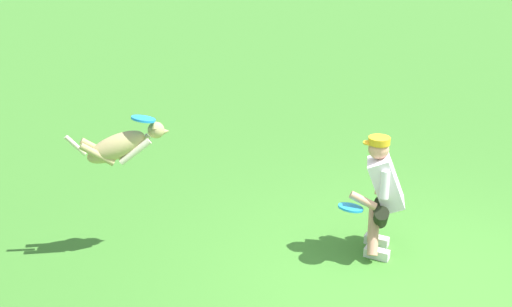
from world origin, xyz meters
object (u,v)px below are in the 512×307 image
at_px(person, 381,192).
at_px(dog, 121,146).
at_px(frisbee_flying, 143,119).
at_px(frisbee_held, 351,208).

distance_m(person, dog, 2.70).
distance_m(frisbee_flying, frisbee_held, 2.26).
xyz_separation_m(person, frisbee_flying, (2.17, 1.06, 0.77)).
distance_m(person, frisbee_held, 0.40).
height_order(dog, frisbee_flying, frisbee_flying).
height_order(person, dog, dog).
relative_size(dog, frisbee_flying, 3.42).
height_order(frisbee_flying, frisbee_held, frisbee_flying).
relative_size(person, frisbee_flying, 5.33).
bearing_deg(frisbee_flying, dog, 35.59).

